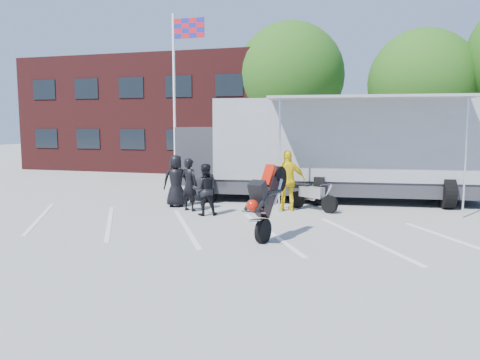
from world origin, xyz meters
The scene contains 13 objects.
ground centered at (0.00, 0.00, 0.00)m, with size 100.00×100.00×0.00m, color gray.
parking_bay_lines centered at (0.00, 1.00, 0.01)m, with size 18.00×5.00×0.01m, color white.
office_building centered at (-10.00, 18.00, 3.50)m, with size 18.00×8.00×7.00m, color #461716.
flagpole centered at (-6.24, 10.00, 5.05)m, with size 1.61×0.12×8.00m.
tree_left centered at (-2.00, 16.00, 5.57)m, with size 6.12×6.12×8.64m.
tree_mid centered at (5.00, 15.00, 4.94)m, with size 5.44×5.44×7.68m.
transporter_truck centered at (1.34, 6.86, 0.00)m, with size 11.81×5.69×3.76m, color #95989E, non-canonical shape.
parked_motorcycle centered at (0.86, 4.51, 0.00)m, with size 0.65×1.95×1.02m, color #ADADB2, non-canonical shape.
stunt_bike_rider centered at (0.44, 0.51, 0.00)m, with size 0.81×1.71×2.01m, color black, non-canonical shape.
spectator_leather_a centered at (-3.79, 3.95, 0.90)m, with size 0.88×0.57×1.80m, color black.
spectator_leather_b centered at (-3.04, 3.34, 0.87)m, with size 0.63×0.42×1.74m, color black.
spectator_leather_c centered at (-2.29, 2.76, 0.81)m, with size 0.79×0.61×1.62m, color black.
spectator_hivis centered at (0.07, 4.27, 1.00)m, with size 1.17×0.49×1.99m, color yellow.
Camera 1 is at (2.80, -10.83, 2.80)m, focal length 35.00 mm.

